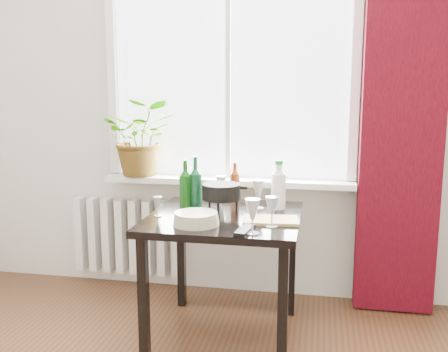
% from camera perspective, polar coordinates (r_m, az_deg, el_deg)
% --- Properties ---
extents(window, '(1.72, 0.08, 1.62)m').
position_cam_1_polar(window, '(3.44, 0.59, 12.45)').
color(window, white).
rests_on(window, ground).
extents(windowsill, '(1.72, 0.20, 0.04)m').
position_cam_1_polar(windowsill, '(3.42, 0.36, -0.56)').
color(windowsill, white).
rests_on(windowsill, ground).
extents(curtain, '(0.50, 0.12, 2.56)m').
position_cam_1_polar(curtain, '(3.32, 19.76, 6.72)').
color(curtain, '#38050D').
rests_on(curtain, ground).
extents(radiator, '(0.80, 0.10, 0.55)m').
position_cam_1_polar(radiator, '(3.76, -10.93, -6.75)').
color(radiator, white).
rests_on(radiator, ground).
extents(table, '(0.85, 0.85, 0.74)m').
position_cam_1_polar(table, '(2.87, 0.09, -6.25)').
color(table, black).
rests_on(table, ground).
extents(potted_plant, '(0.55, 0.50, 0.53)m').
position_cam_1_polar(potted_plant, '(3.54, -9.41, 4.35)').
color(potted_plant, '#2F711E').
rests_on(potted_plant, windowsill).
extents(wine_bottle_left, '(0.08, 0.08, 0.30)m').
position_cam_1_polar(wine_bottle_left, '(2.94, -4.43, -1.00)').
color(wine_bottle_left, '#0F430C').
rests_on(wine_bottle_left, table).
extents(wine_bottle_right, '(0.08, 0.08, 0.32)m').
position_cam_1_polar(wine_bottle_right, '(2.96, -3.28, -0.78)').
color(wine_bottle_right, '#0C4122').
rests_on(wine_bottle_right, table).
extents(bottle_amber, '(0.08, 0.08, 0.26)m').
position_cam_1_polar(bottle_amber, '(3.18, 1.26, -0.59)').
color(bottle_amber, maroon).
rests_on(bottle_amber, table).
extents(cleaning_bottle, '(0.10, 0.10, 0.30)m').
position_cam_1_polar(cleaning_bottle, '(2.98, 6.25, -0.95)').
color(cleaning_bottle, white).
rests_on(cleaning_bottle, table).
extents(wineglass_front_right, '(0.10, 0.10, 0.18)m').
position_cam_1_polar(wineglass_front_right, '(2.46, 3.28, -4.60)').
color(wineglass_front_right, silver).
rests_on(wineglass_front_right, table).
extents(wineglass_far_right, '(0.07, 0.07, 0.16)m').
position_cam_1_polar(wineglass_far_right, '(2.60, 5.51, -4.06)').
color(wineglass_far_right, '#B6BCC4').
rests_on(wineglass_far_right, table).
extents(wineglass_back_center, '(0.10, 0.10, 0.18)m').
position_cam_1_polar(wineglass_back_center, '(2.98, 3.94, -2.05)').
color(wineglass_back_center, silver).
rests_on(wineglass_back_center, table).
extents(wineglass_back_left, '(0.09, 0.09, 0.16)m').
position_cam_1_polar(wineglass_back_left, '(3.19, -0.35, -1.39)').
color(wineglass_back_left, white).
rests_on(wineglass_back_left, table).
extents(wineglass_front_left, '(0.06, 0.06, 0.12)m').
position_cam_1_polar(wineglass_front_left, '(2.82, -7.60, -3.47)').
color(wineglass_front_left, '#B2BBBF').
rests_on(wineglass_front_left, table).
extents(plate_stack, '(0.28, 0.28, 0.07)m').
position_cam_1_polar(plate_stack, '(2.64, -3.21, -4.90)').
color(plate_stack, beige).
rests_on(plate_stack, table).
extents(fondue_pot, '(0.28, 0.25, 0.17)m').
position_cam_1_polar(fondue_pot, '(2.87, -0.29, -2.59)').
color(fondue_pot, black).
rests_on(fondue_pot, table).
extents(tv_remote, '(0.08, 0.19, 0.02)m').
position_cam_1_polar(tv_remote, '(2.51, 2.37, -6.23)').
color(tv_remote, black).
rests_on(tv_remote, table).
extents(cutting_board, '(0.31, 0.22, 0.02)m').
position_cam_1_polar(cutting_board, '(2.72, 5.33, -5.05)').
color(cutting_board, tan).
rests_on(cutting_board, table).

